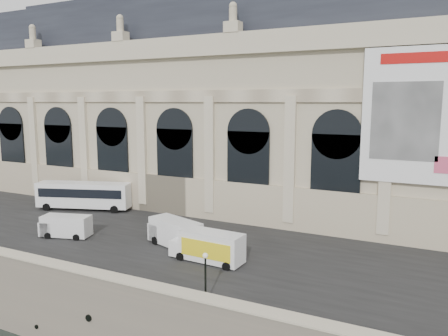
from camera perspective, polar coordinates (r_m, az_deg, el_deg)
The scene contains 9 objects.
quay at distance 66.57m, azimuth 2.86°, elevation -6.46°, with size 160.00×70.00×6.00m, color gray.
street at distance 48.00m, azimuth -7.39°, elevation -8.78°, with size 160.00×24.00×0.06m, color #2D2D2D.
parapet at distance 38.11m, azimuth -19.02°, elevation -12.97°, with size 160.00×1.40×1.21m.
museum at distance 63.27m, azimuth -3.56°, elevation 8.08°, with size 69.00×18.70×29.10m.
bus_left at distance 61.19m, azimuth -17.84°, elevation -3.34°, with size 12.69×6.49×3.70m.
van_b at distance 50.00m, azimuth -20.22°, elevation -7.14°, with size 5.63×3.39×2.35m.
van_c at distance 44.48m, azimuth -6.67°, elevation -8.34°, with size 6.57×4.18×2.74m.
box_truck at distance 40.04m, azimuth -2.11°, elevation -10.21°, with size 7.07×2.80×2.81m.
lamp_right at distance 31.99m, azimuth -2.44°, elevation -14.26°, with size 0.39×0.39×3.83m.
Camera 1 is at (25.79, -23.85, 20.37)m, focal length 35.00 mm.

